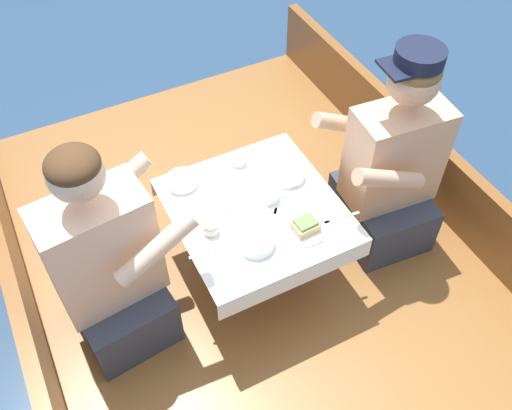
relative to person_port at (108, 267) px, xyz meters
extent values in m
plane|color=navy|center=(0.64, 0.02, -0.65)|extent=(60.00, 60.00, 0.00)
cube|color=brown|center=(0.64, 0.02, -0.53)|extent=(2.07, 2.87, 0.24)
cube|color=brown|center=(-0.37, 0.02, -0.23)|extent=(0.06, 2.87, 0.36)
cube|color=brown|center=(1.64, 0.02, -0.23)|extent=(0.06, 2.87, 0.36)
cylinder|color=#B2B2B7|center=(0.64, 0.00, -0.20)|extent=(0.07, 0.07, 0.40)
cube|color=brown|center=(0.64, 0.00, 0.01)|extent=(0.65, 0.69, 0.02)
cube|color=white|center=(0.64, 0.00, 0.02)|extent=(0.68, 0.72, 0.00)
cube|color=white|center=(0.64, -0.36, -0.03)|extent=(0.68, 0.00, 0.10)
cube|color=white|center=(0.64, 0.35, -0.03)|extent=(0.68, 0.00, 0.10)
cube|color=#333847|center=(-0.01, 0.00, -0.27)|extent=(0.41, 0.48, 0.26)
cube|color=beige|center=(-0.01, 0.00, 0.11)|extent=(0.42, 0.26, 0.51)
sphere|color=beige|center=(-0.01, 0.00, 0.52)|extent=(0.19, 0.19, 0.19)
ellipsoid|color=#472D19|center=(-0.01, 0.00, 0.56)|extent=(0.18, 0.18, 0.11)
cylinder|color=beige|center=(0.13, 0.20, 0.21)|extent=(0.34, 0.11, 0.21)
cylinder|color=beige|center=(0.17, -0.16, 0.21)|extent=(0.34, 0.11, 0.21)
cube|color=#333847|center=(1.28, -0.07, -0.27)|extent=(0.40, 0.47, 0.26)
cube|color=tan|center=(1.28, -0.07, 0.10)|extent=(0.42, 0.25, 0.49)
sphere|color=tan|center=(1.28, -0.07, 0.50)|extent=(0.21, 0.21, 0.21)
ellipsoid|color=brown|center=(1.28, -0.07, 0.54)|extent=(0.20, 0.20, 0.11)
cylinder|color=tan|center=(1.12, -0.24, 0.18)|extent=(0.34, 0.10, 0.21)
cylinder|color=tan|center=(1.15, 0.12, 0.18)|extent=(0.34, 0.10, 0.21)
cylinder|color=black|center=(1.28, -0.07, 0.60)|extent=(0.19, 0.19, 0.06)
cube|color=black|center=(1.19, -0.06, 0.57)|extent=(0.11, 0.15, 0.01)
cylinder|color=white|center=(0.76, -0.20, 0.02)|extent=(0.17, 0.17, 0.01)
cylinder|color=white|center=(0.56, 0.14, 0.02)|extent=(0.21, 0.21, 0.01)
cube|color=#E0BC7F|center=(0.76, -0.20, 0.05)|extent=(0.11, 0.09, 0.04)
cube|color=#669347|center=(0.76, -0.20, 0.07)|extent=(0.09, 0.07, 0.01)
cylinder|color=white|center=(0.55, -0.18, 0.04)|extent=(0.15, 0.15, 0.04)
cylinder|color=beige|center=(0.55, -0.18, 0.05)|extent=(0.12, 0.12, 0.02)
cylinder|color=white|center=(0.42, 0.26, 0.04)|extent=(0.13, 0.13, 0.04)
cylinder|color=beige|center=(0.42, 0.26, 0.05)|extent=(0.11, 0.11, 0.02)
cylinder|color=white|center=(0.85, 0.09, 0.04)|extent=(0.14, 0.14, 0.04)
cylinder|color=beige|center=(0.85, 0.09, 0.05)|extent=(0.12, 0.12, 0.02)
cylinder|color=white|center=(0.71, 0.01, 0.05)|extent=(0.07, 0.07, 0.07)
torus|color=white|center=(0.76, 0.01, 0.06)|extent=(0.04, 0.01, 0.04)
cylinder|color=#3D2314|center=(0.71, 0.01, 0.07)|extent=(0.06, 0.06, 0.01)
cylinder|color=white|center=(0.69, 0.27, 0.05)|extent=(0.06, 0.06, 0.05)
torus|color=white|center=(0.73, 0.27, 0.05)|extent=(0.04, 0.01, 0.04)
cylinder|color=#3D2314|center=(0.69, 0.27, 0.06)|extent=(0.06, 0.06, 0.01)
cylinder|color=silver|center=(0.42, -0.04, 0.05)|extent=(0.06, 0.06, 0.05)
cylinder|color=beige|center=(0.42, -0.04, 0.05)|extent=(0.07, 0.07, 0.03)
cube|color=silver|center=(0.82, -0.03, 0.02)|extent=(0.07, 0.16, 0.00)
ellipsoid|color=silver|center=(0.84, 0.03, 0.02)|extent=(0.04, 0.02, 0.01)
cube|color=silver|center=(0.38, -0.12, 0.02)|extent=(0.17, 0.03, 0.00)
cube|color=silver|center=(0.65, -0.23, 0.02)|extent=(0.02, 0.17, 0.00)
ellipsoid|color=silver|center=(0.64, -0.16, 0.02)|extent=(0.04, 0.02, 0.01)
cube|color=silver|center=(0.66, -0.11, 0.02)|extent=(0.12, 0.14, 0.00)
cube|color=silver|center=(0.70, -0.06, 0.02)|extent=(0.04, 0.04, 0.00)
cube|color=silver|center=(0.60, 0.28, 0.02)|extent=(0.13, 0.13, 0.00)
cube|color=silver|center=(0.92, -0.21, 0.02)|extent=(0.17, 0.03, 0.00)
cube|color=silver|center=(0.86, -0.21, 0.02)|extent=(0.04, 0.02, 0.00)
camera|label=1|loc=(-0.07, -1.40, 1.81)|focal=40.00mm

